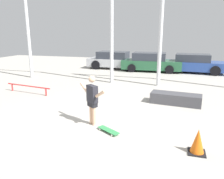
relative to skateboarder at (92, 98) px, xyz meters
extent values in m
plane|color=#B2ADA3|center=(0.17, 0.49, -0.86)|extent=(36.00, 36.00, 0.00)
cylinder|color=#DBAD89|center=(-0.07, 0.05, -0.50)|extent=(0.12, 0.12, 0.73)
cylinder|color=#DBAD89|center=(0.07, -0.05, -0.50)|extent=(0.12, 0.12, 0.73)
cube|color=black|center=(0.00, 0.00, -0.19)|extent=(0.37, 0.33, 0.16)
cube|color=#26262D|center=(0.00, 0.00, 0.13)|extent=(0.42, 0.37, 0.53)
sphere|color=#DBAD89|center=(0.00, 0.00, 0.59)|extent=(0.20, 0.20, 0.20)
cylinder|color=#DBAD89|center=(-0.36, 0.26, 0.23)|extent=(0.43, 0.34, 0.32)
cylinder|color=#DBAD89|center=(0.36, -0.26, 0.23)|extent=(0.43, 0.34, 0.32)
cube|color=#338C4C|center=(0.65, -0.41, -0.79)|extent=(0.76, 0.57, 0.01)
cylinder|color=silver|center=(0.92, -0.46, -0.83)|extent=(0.06, 0.06, 0.05)
cylinder|color=silver|center=(0.81, -0.64, -0.83)|extent=(0.06, 0.06, 0.05)
cylinder|color=silver|center=(0.48, -0.19, -0.83)|extent=(0.06, 0.06, 0.05)
cylinder|color=silver|center=(0.37, -0.37, -0.83)|extent=(0.06, 0.06, 0.05)
cube|color=#47474C|center=(2.46, 2.87, -0.64)|extent=(2.03, 0.88, 0.44)
cylinder|color=red|center=(-4.32, 2.59, -0.51)|extent=(2.60, 0.44, 0.06)
cylinder|color=red|center=(-5.38, 2.74, -0.69)|extent=(0.07, 0.07, 0.35)
cylinder|color=red|center=(-3.25, 2.43, -0.69)|extent=(0.07, 0.07, 0.35)
cylinder|color=silver|center=(-6.58, 5.96, 2.57)|extent=(0.20, 0.20, 6.86)
cylinder|color=silver|center=(-1.16, 5.96, 2.57)|extent=(0.20, 0.20, 6.86)
cylinder|color=silver|center=(1.49, 5.96, 2.57)|extent=(0.20, 0.20, 6.86)
cube|color=#B7BABF|center=(-2.41, 11.09, -0.35)|extent=(4.36, 1.86, 0.63)
cube|color=#2D333D|center=(-2.58, 11.10, 0.24)|extent=(2.42, 1.67, 0.55)
cylinder|color=black|center=(-1.05, 11.92, -0.51)|extent=(0.70, 0.24, 0.70)
cylinder|color=black|center=(-1.09, 10.20, -0.51)|extent=(0.70, 0.24, 0.70)
cylinder|color=black|center=(-3.73, 11.98, -0.51)|extent=(0.70, 0.24, 0.70)
cylinder|color=black|center=(-3.77, 10.26, -0.51)|extent=(0.70, 0.24, 0.70)
cube|color=#28603D|center=(0.56, 10.69, -0.36)|extent=(4.41, 1.90, 0.67)
cube|color=#2D333D|center=(0.39, 10.68, 0.25)|extent=(2.44, 1.70, 0.55)
cylinder|color=black|center=(1.89, 11.59, -0.56)|extent=(0.61, 0.24, 0.61)
cylinder|color=black|center=(1.94, 9.86, -0.56)|extent=(0.61, 0.24, 0.61)
cylinder|color=black|center=(-0.81, 11.51, -0.56)|extent=(0.61, 0.24, 0.61)
cylinder|color=black|center=(-0.76, 9.78, -0.56)|extent=(0.61, 0.24, 0.61)
cube|color=#284793|center=(3.66, 10.92, -0.36)|extent=(4.32, 1.99, 0.63)
cube|color=#2D333D|center=(3.49, 10.93, 0.22)|extent=(2.41, 1.76, 0.53)
cylinder|color=black|center=(5.01, 11.74, -0.53)|extent=(0.67, 0.25, 0.67)
cylinder|color=black|center=(4.93, 9.98, -0.53)|extent=(0.67, 0.25, 0.67)
cylinder|color=black|center=(2.38, 11.86, -0.53)|extent=(0.67, 0.25, 0.67)
cylinder|color=black|center=(2.30, 10.10, -0.53)|extent=(0.67, 0.25, 0.67)
cube|color=black|center=(3.01, -0.89, -0.85)|extent=(0.40, 0.40, 0.03)
cone|color=orange|center=(3.01, -0.89, -0.54)|extent=(0.32, 0.32, 0.58)
camera|label=1|loc=(2.40, -5.95, 1.91)|focal=35.00mm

